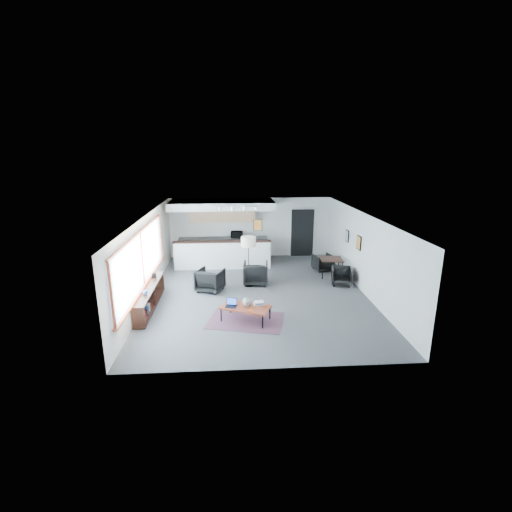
{
  "coord_description": "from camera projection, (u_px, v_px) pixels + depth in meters",
  "views": [
    {
      "loc": [
        -0.81,
        -11.51,
        4.53
      ],
      "look_at": [
        -0.02,
        0.4,
        1.15
      ],
      "focal_mm": 26.0,
      "sensor_mm": 36.0,
      "label": 1
    }
  ],
  "objects": [
    {
      "name": "armchair_right",
      "position": [
        256.0,
        272.0,
        13.05
      ],
      "size": [
        0.91,
        0.86,
        0.86
      ],
      "primitive_type": "imported",
      "rotation": [
        0.0,
        0.0,
        3.04
      ],
      "color": "black",
      "rests_on": "floor"
    },
    {
      "name": "window",
      "position": [
        142.0,
        260.0,
        10.85
      ],
      "size": [
        0.1,
        5.95,
        1.66
      ],
      "color": "#8CBFFF",
      "rests_on": "room"
    },
    {
      "name": "wall_art_upper",
      "position": [
        347.0,
        236.0,
        13.78
      ],
      "size": [
        0.03,
        0.34,
        0.44
      ],
      "color": "black",
      "rests_on": "room"
    },
    {
      "name": "coffee_table",
      "position": [
        246.0,
        307.0,
        10.18
      ],
      "size": [
        1.48,
        1.18,
        0.43
      ],
      "rotation": [
        0.0,
        0.0,
        -0.42
      ],
      "color": "maroon",
      "rests_on": "floor"
    },
    {
      "name": "microwave",
      "position": [
        237.0,
        234.0,
        15.98
      ],
      "size": [
        0.53,
        0.34,
        0.33
      ],
      "primitive_type": "imported",
      "rotation": [
        0.0,
        0.0,
        -0.14
      ],
      "color": "black",
      "rests_on": "kitchenette"
    },
    {
      "name": "room",
      "position": [
        257.0,
        255.0,
        11.98
      ],
      "size": [
        7.02,
        9.02,
        2.62
      ],
      "color": "#4B4B4D",
      "rests_on": "ground"
    },
    {
      "name": "dining_chair_far",
      "position": [
        323.0,
        263.0,
        14.59
      ],
      "size": [
        0.69,
        0.66,
        0.6
      ],
      "primitive_type": "imported",
      "rotation": [
        0.0,
        0.0,
        3.37
      ],
      "color": "black",
      "rests_on": "floor"
    },
    {
      "name": "kitchenette",
      "position": [
        223.0,
        230.0,
        15.44
      ],
      "size": [
        4.2,
        1.96,
        2.6
      ],
      "color": "white",
      "rests_on": "floor"
    },
    {
      "name": "laptop",
      "position": [
        231.0,
        304.0,
        10.18
      ],
      "size": [
        0.34,
        0.3,
        0.21
      ],
      "rotation": [
        0.0,
        0.0,
        -0.23
      ],
      "color": "black",
      "rests_on": "coffee_table"
    },
    {
      "name": "book_stack",
      "position": [
        259.0,
        303.0,
        10.29
      ],
      "size": [
        0.33,
        0.28,
        0.09
      ],
      "rotation": [
        0.0,
        0.0,
        0.14
      ],
      "color": "silver",
      "rests_on": "coffee_table"
    },
    {
      "name": "coaster",
      "position": [
        251.0,
        310.0,
        9.95
      ],
      "size": [
        0.14,
        0.14,
        0.01
      ],
      "rotation": [
        0.0,
        0.0,
        0.43
      ],
      "color": "#E5590C",
      "rests_on": "coffee_table"
    },
    {
      "name": "doorway",
      "position": [
        302.0,
        232.0,
        16.43
      ],
      "size": [
        1.1,
        0.12,
        2.15
      ],
      "color": "black",
      "rests_on": "room"
    },
    {
      "name": "dining_chair_near",
      "position": [
        342.0,
        277.0,
        12.97
      ],
      "size": [
        0.67,
        0.65,
        0.6
      ],
      "primitive_type": "imported",
      "rotation": [
        0.0,
        0.0,
        -0.2
      ],
      "color": "black",
      "rests_on": "floor"
    },
    {
      "name": "floor_lamp",
      "position": [
        248.0,
        243.0,
        12.53
      ],
      "size": [
        0.62,
        0.62,
        1.76
      ],
      "rotation": [
        0.0,
        0.0,
        -0.25
      ],
      "color": "black",
      "rests_on": "floor"
    },
    {
      "name": "ceramic_pot",
      "position": [
        247.0,
        302.0,
        10.14
      ],
      "size": [
        0.25,
        0.25,
        0.25
      ],
      "rotation": [
        0.0,
        0.0,
        0.3
      ],
      "color": "gray",
      "rests_on": "coffee_table"
    },
    {
      "name": "track_light",
      "position": [
        237.0,
        207.0,
        13.72
      ],
      "size": [
        1.6,
        0.07,
        0.15
      ],
      "color": "silver",
      "rests_on": "room"
    },
    {
      "name": "console",
      "position": [
        149.0,
        298.0,
        11.02
      ],
      "size": [
        0.35,
        3.0,
        0.8
      ],
      "color": "#321911",
      "rests_on": "floor"
    },
    {
      "name": "kilim_rug",
      "position": [
        246.0,
        320.0,
        10.29
      ],
      "size": [
        2.3,
        1.82,
        0.01
      ],
      "rotation": [
        0.0,
        0.0,
        -0.23
      ],
      "color": "#502D3E",
      "rests_on": "floor"
    },
    {
      "name": "dining_table",
      "position": [
        331.0,
        260.0,
        13.8
      ],
      "size": [
        0.88,
        0.88,
        0.68
      ],
      "rotation": [
        0.0,
        0.0,
        -0.09
      ],
      "color": "#321911",
      "rests_on": "floor"
    },
    {
      "name": "armchair_left",
      "position": [
        210.0,
        279.0,
        12.38
      ],
      "size": [
        1.02,
        0.99,
        0.83
      ],
      "primitive_type": "imported",
      "rotation": [
        0.0,
        0.0,
        2.77
      ],
      "color": "black",
      "rests_on": "floor"
    },
    {
      "name": "wall_art_lower",
      "position": [
        359.0,
        243.0,
        12.51
      ],
      "size": [
        0.03,
        0.38,
        0.48
      ],
      "color": "black",
      "rests_on": "room"
    }
  ]
}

